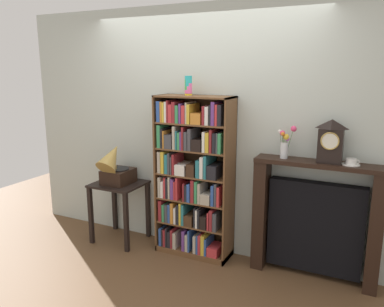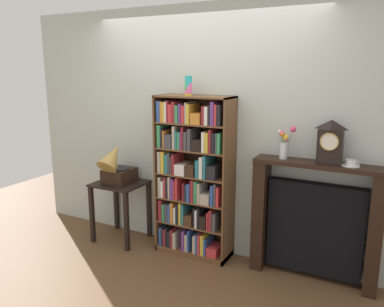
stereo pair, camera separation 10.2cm
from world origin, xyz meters
TOP-DOWN VIEW (x-y plane):
  - ground_plane at (0.00, 0.00)m, footprint 7.80×6.40m
  - wall_back at (0.16, 0.32)m, footprint 4.80×0.08m
  - bookshelf at (-0.02, 0.11)m, footprint 0.80×0.32m
  - cup_stack at (-0.07, 0.13)m, footprint 0.08×0.08m
  - side_table_left at (-0.91, 0.03)m, footprint 0.55×0.50m
  - gramophone at (-0.91, -0.03)m, footprint 0.29×0.46m
  - fireplace_mantel at (1.23, 0.18)m, footprint 1.15×0.24m
  - mantel_clock at (1.31, 0.16)m, footprint 0.21×0.14m
  - flower_vase at (0.91, 0.16)m, footprint 0.18×0.11m
  - teacup_with_saucer at (1.49, 0.16)m, footprint 0.16×0.16m

SIDE VIEW (x-z plane):
  - ground_plane at x=0.00m, z-range -0.02..0.00m
  - side_table_left at x=-0.91m, z-range 0.17..0.86m
  - fireplace_mantel at x=1.23m, z-range -0.01..1.12m
  - bookshelf at x=-0.02m, z-range -0.02..1.67m
  - gramophone at x=-0.91m, z-range 0.64..1.15m
  - teacup_with_saucer at x=1.49m, z-range 1.13..1.19m
  - flower_vase at x=0.91m, z-range 1.13..1.43m
  - wall_back at x=0.16m, z-range 0.00..2.60m
  - mantel_clock at x=1.31m, z-range 1.14..1.53m
  - cup_stack at x=-0.07m, z-range 1.69..1.89m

